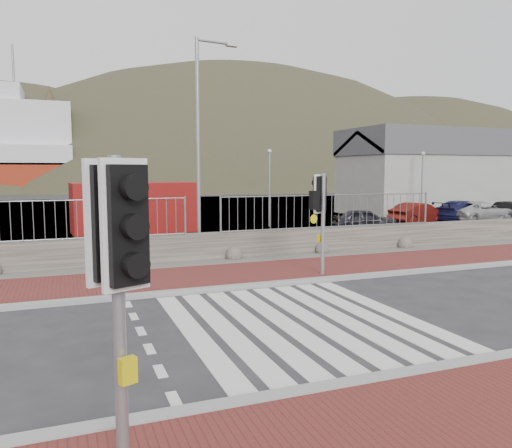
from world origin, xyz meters
name	(u,v)px	position (x,y,z in m)	size (l,w,h in m)	color
ground	(298,321)	(0.00, 0.00, 0.00)	(220.00, 220.00, 0.00)	#28282B
sidewalk_far	(228,275)	(0.00, 4.50, 0.04)	(40.00, 3.00, 0.08)	maroon
kerb_near	(391,377)	(0.00, -3.00, 0.05)	(40.00, 0.25, 0.12)	gray
kerb_far	(246,286)	(0.00, 3.00, 0.05)	(40.00, 0.25, 0.12)	gray
zebra_crossing	(298,321)	(0.00, 0.00, 0.01)	(4.62, 5.60, 0.01)	silver
gravel_strip	(209,263)	(0.00, 6.50, 0.03)	(40.00, 1.50, 0.06)	#59544C
stone_wall	(202,247)	(0.00, 7.30, 0.45)	(40.00, 0.60, 0.90)	#4A433D
railing	(203,206)	(0.00, 7.15, 1.82)	(18.07, 0.07, 1.22)	gray
quay	(128,212)	(0.00, 27.90, 0.00)	(120.00, 40.00, 0.50)	#4C4C4F
water	(97,193)	(0.00, 62.90, 0.00)	(220.00, 50.00, 0.05)	#3F4C54
harbor_building	(431,171)	(20.00, 19.90, 2.93)	(12.20, 6.20, 5.80)	#9E9E99
hills_backdrop	(129,306)	(6.74, 87.90, -23.05)	(254.00, 90.00, 100.00)	#303922
traffic_signal_near	(117,252)	(-3.81, -4.06, 2.24)	(0.51, 0.41, 3.10)	gray
traffic_signal_far	(322,202)	(2.43, 3.53, 2.10)	(0.71, 0.40, 2.90)	gray
streetlight	(201,135)	(0.23, 8.12, 4.18)	(1.57, 0.36, 7.42)	gray
shipping_container	(134,207)	(-1.06, 15.96, 1.20)	(5.77, 2.41, 2.41)	maroon
car_a	(365,220)	(9.79, 12.53, 0.54)	(1.28, 3.18, 1.08)	black
car_b	(419,213)	(14.28, 14.02, 0.60)	(1.27, 3.64, 1.20)	#54100C
car_c	(463,211)	(17.36, 13.89, 0.64)	(1.78, 4.38, 1.27)	#141641
car_d	(479,212)	(17.85, 13.21, 0.62)	(2.07, 4.50, 1.25)	#A6A6A6
car_e	(509,210)	(21.01, 14.04, 0.62)	(1.46, 3.62, 1.23)	black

